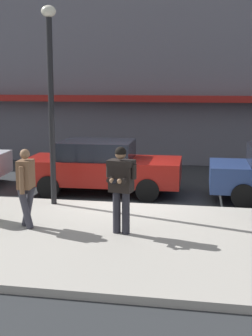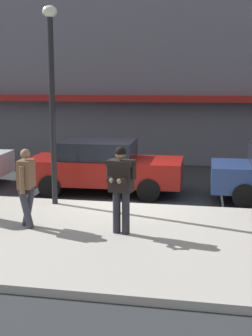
# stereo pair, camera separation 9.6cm
# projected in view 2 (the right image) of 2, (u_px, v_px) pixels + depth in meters

# --- Properties ---
(ground_plane) EXTENTS (80.00, 80.00, 0.00)m
(ground_plane) POSITION_uv_depth(u_px,v_px,m) (127.00, 206.00, 12.34)
(ground_plane) COLOR #2B2D30
(sidewalk) EXTENTS (32.00, 5.30, 0.14)m
(sidewalk) POSITION_uv_depth(u_px,v_px,m) (149.00, 241.00, 9.39)
(sidewalk) COLOR #A8A399
(sidewalk) RESTS_ON ground
(curb_paint_line) EXTENTS (28.00, 0.12, 0.01)m
(curb_paint_line) POSITION_uv_depth(u_px,v_px,m) (165.00, 207.00, 12.20)
(curb_paint_line) COLOR silver
(curb_paint_line) RESTS_ON ground
(storefront_facade) EXTENTS (28.00, 4.70, 13.04)m
(storefront_facade) POSITION_uv_depth(u_px,v_px,m) (190.00, 1.00, 19.19)
(storefront_facade) COLOR slate
(storefront_facade) RESTS_ON ground
(parked_sedan_mid) EXTENTS (4.55, 2.03, 1.54)m
(parked_sedan_mid) POSITION_uv_depth(u_px,v_px,m) (103.00, 166.00, 13.67)
(parked_sedan_mid) COLOR maroon
(parked_sedan_mid) RESTS_ON ground
(man_texting_on_phone) EXTENTS (0.64, 0.62, 1.81)m
(man_texting_on_phone) POSITION_uv_depth(u_px,v_px,m) (121.00, 181.00, 9.44)
(man_texting_on_phone) COLOR #23232B
(man_texting_on_phone) RESTS_ON sidewalk
(pedestrian_dark_coat) EXTENTS (0.34, 0.60, 1.70)m
(pedestrian_dark_coat) POSITION_uv_depth(u_px,v_px,m) (26.00, 183.00, 9.90)
(pedestrian_dark_coat) COLOR #33333D
(pedestrian_dark_coat) RESTS_ON sidewalk
(street_lamp_post) EXTENTS (0.36, 0.36, 4.88)m
(street_lamp_post) POSITION_uv_depth(u_px,v_px,m) (52.00, 85.00, 11.48)
(street_lamp_post) COLOR black
(street_lamp_post) RESTS_ON sidewalk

